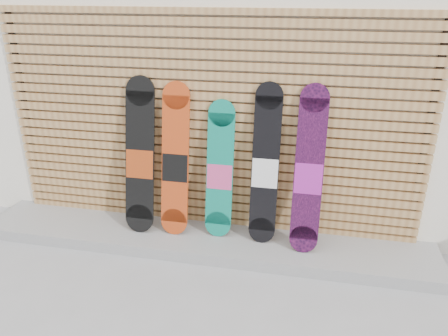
{
  "coord_description": "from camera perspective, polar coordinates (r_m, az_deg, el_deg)",
  "views": [
    {
      "loc": [
        0.82,
        -3.03,
        2.5
      ],
      "look_at": [
        0.05,
        0.75,
        0.85
      ],
      "focal_mm": 35.0,
      "sensor_mm": 36.0,
      "label": 1
    }
  ],
  "objects": [
    {
      "name": "snowboard_2",
      "position": [
        4.29,
        -0.55,
        -0.39
      ],
      "size": [
        0.26,
        0.27,
        1.36
      ],
      "color": "#0C7B65",
      "rests_on": "concrete_step"
    },
    {
      "name": "snowboard_0",
      "position": [
        4.44,
        -10.93,
        1.37
      ],
      "size": [
        0.3,
        0.36,
        1.56
      ],
      "color": "black",
      "rests_on": "concrete_step"
    },
    {
      "name": "ground",
      "position": [
        4.02,
        -2.93,
        -15.4
      ],
      "size": [
        80.0,
        80.0,
        0.0
      ],
      "primitive_type": "plane",
      "color": "#939396",
      "rests_on": "ground"
    },
    {
      "name": "slat_wall",
      "position": [
        4.32,
        -2.01,
        5.71
      ],
      "size": [
        4.26,
        0.08,
        2.29
      ],
      "color": "#A77845",
      "rests_on": "ground"
    },
    {
      "name": "building",
      "position": [
        6.58,
        9.07,
        16.74
      ],
      "size": [
        12.0,
        5.0,
        3.6
      ],
      "primitive_type": "cube",
      "color": "white",
      "rests_on": "ground"
    },
    {
      "name": "snowboard_4",
      "position": [
        4.11,
        11.02,
        -0.46
      ],
      "size": [
        0.27,
        0.39,
        1.56
      ],
      "color": "black",
      "rests_on": "concrete_step"
    },
    {
      "name": "snowboard_1",
      "position": [
        4.34,
        -6.39,
        0.87
      ],
      "size": [
        0.27,
        0.33,
        1.52
      ],
      "color": "#B63C13",
      "rests_on": "concrete_step"
    },
    {
      "name": "snowboard_3",
      "position": [
        4.17,
        5.42,
        0.22
      ],
      "size": [
        0.26,
        0.3,
        1.55
      ],
      "color": "black",
      "rests_on": "concrete_step"
    },
    {
      "name": "concrete_step",
      "position": [
        4.55,
        -2.67,
        -9.34
      ],
      "size": [
        4.6,
        0.7,
        0.12
      ],
      "primitive_type": "cube",
      "color": "gray",
      "rests_on": "ground"
    }
  ]
}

